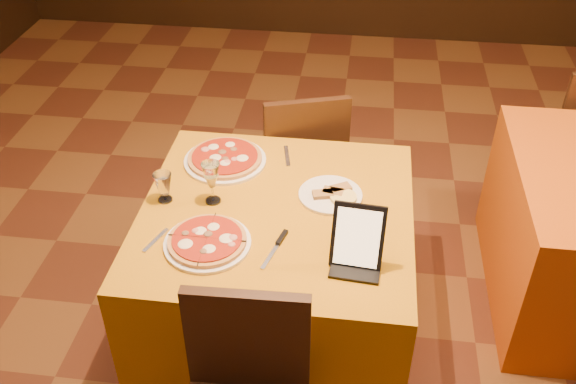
# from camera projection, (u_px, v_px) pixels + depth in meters

# --- Properties ---
(floor) EXTENTS (6.00, 7.00, 0.01)m
(floor) POSITION_uv_depth(u_px,v_px,m) (316.00, 328.00, 3.08)
(floor) COLOR #5E2D19
(floor) RESTS_ON ground
(main_table) EXTENTS (1.10, 1.10, 0.75)m
(main_table) POSITION_uv_depth(u_px,v_px,m) (277.00, 276.00, 2.82)
(main_table) COLOR #BA7A0B
(main_table) RESTS_ON floor
(chair_main_far) EXTENTS (0.54, 0.54, 0.91)m
(chair_main_far) POSITION_uv_depth(u_px,v_px,m) (299.00, 159.00, 3.42)
(chair_main_far) COLOR black
(chair_main_far) RESTS_ON floor
(pizza_near) EXTENTS (0.33, 0.33, 0.03)m
(pizza_near) POSITION_uv_depth(u_px,v_px,m) (207.00, 242.00, 2.42)
(pizza_near) COLOR white
(pizza_near) RESTS_ON main_table
(pizza_far) EXTENTS (0.37, 0.37, 0.03)m
(pizza_far) POSITION_uv_depth(u_px,v_px,m) (225.00, 159.00, 2.86)
(pizza_far) COLOR white
(pizza_far) RESTS_ON main_table
(cutlet_dish) EXTENTS (0.27, 0.27, 0.03)m
(cutlet_dish) POSITION_uv_depth(u_px,v_px,m) (330.00, 194.00, 2.66)
(cutlet_dish) COLOR white
(cutlet_dish) RESTS_ON main_table
(wine_glass) EXTENTS (0.10, 0.10, 0.19)m
(wine_glass) POSITION_uv_depth(u_px,v_px,m) (212.00, 183.00, 2.59)
(wine_glass) COLOR #FDF98F
(wine_glass) RESTS_ON main_table
(water_glass) EXTENTS (0.09, 0.09, 0.13)m
(water_glass) POSITION_uv_depth(u_px,v_px,m) (164.00, 187.00, 2.61)
(water_glass) COLOR silver
(water_glass) RESTS_ON main_table
(tablet) EXTENTS (0.20, 0.11, 0.23)m
(tablet) POSITION_uv_depth(u_px,v_px,m) (358.00, 236.00, 2.28)
(tablet) COLOR black
(tablet) RESTS_ON main_table
(knife) EXTENTS (0.07, 0.19, 0.01)m
(knife) POSITION_uv_depth(u_px,v_px,m) (273.00, 252.00, 2.39)
(knife) COLOR silver
(knife) RESTS_ON main_table
(fork_near) EXTENTS (0.07, 0.15, 0.01)m
(fork_near) POSITION_uv_depth(u_px,v_px,m) (156.00, 240.00, 2.44)
(fork_near) COLOR #B3B1B8
(fork_near) RESTS_ON main_table
(fork_far) EXTENTS (0.05, 0.17, 0.01)m
(fork_far) POSITION_uv_depth(u_px,v_px,m) (287.00, 156.00, 2.91)
(fork_far) COLOR silver
(fork_far) RESTS_ON main_table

